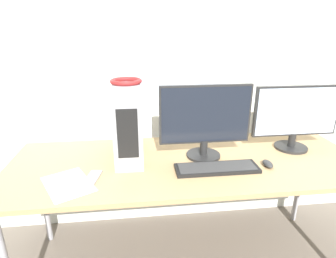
% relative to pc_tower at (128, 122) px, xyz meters
% --- Properties ---
extents(wall_back, '(8.00, 0.07, 2.70)m').
position_rel_pc_tower_xyz_m(wall_back, '(0.35, 0.44, 0.34)').
color(wall_back, silver).
rests_on(wall_back, ground_plane).
extents(desk, '(2.15, 0.80, 0.78)m').
position_rel_pc_tower_xyz_m(desk, '(0.35, -0.10, -0.28)').
color(desk, tan).
rests_on(desk, ground_plane).
extents(pc_tower, '(0.16, 0.42, 0.47)m').
position_rel_pc_tower_xyz_m(pc_tower, '(0.00, 0.00, 0.00)').
color(pc_tower, '#9E9EA3').
rests_on(pc_tower, desk).
extents(headphones, '(0.18, 0.18, 0.03)m').
position_rel_pc_tower_xyz_m(headphones, '(0.00, 0.00, 0.25)').
color(headphones, maroon).
rests_on(headphones, pc_tower).
extents(monitor_main, '(0.56, 0.21, 0.46)m').
position_rel_pc_tower_xyz_m(monitor_main, '(0.46, -0.05, 0.01)').
color(monitor_main, black).
rests_on(monitor_main, desk).
extents(monitor_right_near, '(0.57, 0.21, 0.43)m').
position_rel_pc_tower_xyz_m(monitor_right_near, '(1.08, 0.00, -0.00)').
color(monitor_right_near, black).
rests_on(monitor_right_near, desk).
extents(keyboard, '(0.48, 0.14, 0.02)m').
position_rel_pc_tower_xyz_m(keyboard, '(0.50, -0.23, -0.22)').
color(keyboard, black).
rests_on(keyboard, desk).
extents(mouse, '(0.05, 0.10, 0.03)m').
position_rel_pc_tower_xyz_m(mouse, '(0.80, -0.23, -0.22)').
color(mouse, '#2D2D2D').
rests_on(mouse, desk).
extents(cell_phone, '(0.09, 0.16, 0.01)m').
position_rel_pc_tower_xyz_m(cell_phone, '(-0.20, -0.25, -0.23)').
color(cell_phone, '#99999E').
rests_on(cell_phone, desk).
extents(paper_sheet_left, '(0.33, 0.36, 0.00)m').
position_rel_pc_tower_xyz_m(paper_sheet_left, '(-0.32, -0.29, -0.23)').
color(paper_sheet_left, white).
rests_on(paper_sheet_left, desk).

